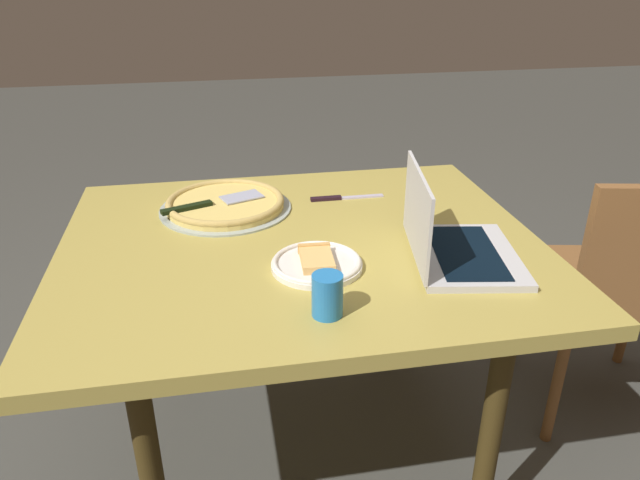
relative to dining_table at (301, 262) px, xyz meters
name	(u,v)px	position (x,y,z in m)	size (l,w,h in m)	color
ground_plane	(304,442)	(0.00, 0.00, -0.65)	(12.00, 12.00, 0.00)	#44443F
dining_table	(301,262)	(0.00, 0.00, 0.00)	(1.26, 1.03, 0.72)	#AB9744
laptop	(451,243)	(-0.35, 0.17, 0.11)	(0.31, 0.37, 0.23)	silver
pizza_plate	(317,263)	(-0.01, 0.16, 0.08)	(0.22, 0.22, 0.04)	silver
pizza_tray	(225,204)	(0.19, -0.25, 0.08)	(0.39, 0.39, 0.04)	#97A39C
table_knife	(340,198)	(-0.16, -0.27, 0.07)	(0.23, 0.02, 0.01)	#B8B1C8
drink_cup	(326,295)	(0.00, 0.36, 0.11)	(0.07, 0.07, 0.09)	#2373BD
chair_near	(627,281)	(-0.99, 0.04, -0.14)	(0.52, 0.52, 0.86)	brown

